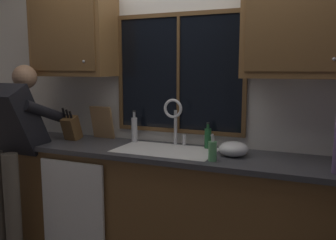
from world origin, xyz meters
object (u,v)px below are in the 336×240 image
object	(u,v)px
person_standing	(12,139)
knife_block	(72,128)
bottle_tall_clear	(208,138)
cutting_board	(102,122)
mixing_bowl	(234,149)
soap_dispenser	(212,151)
bottle_green_glass	(134,129)

from	to	relation	value
person_standing	knife_block	world-z (taller)	person_standing
knife_block	bottle_tall_clear	bearing A→B (deg)	6.89
cutting_board	person_standing	bearing A→B (deg)	-134.08
mixing_bowl	soap_dispenser	world-z (taller)	soap_dispenser
cutting_board	bottle_tall_clear	xyz separation A→B (m)	(1.03, -0.02, -0.06)
knife_block	bottle_tall_clear	size ratio (longest dim) A/B	1.49
person_standing	mixing_bowl	xyz separation A→B (m)	(1.82, 0.37, -0.00)
person_standing	mixing_bowl	bearing A→B (deg)	11.52
knife_block	bottle_green_glass	xyz separation A→B (m)	(0.57, 0.14, 0.01)
knife_block	mixing_bowl	world-z (taller)	knife_block
person_standing	bottle_tall_clear	world-z (taller)	person_standing
bottle_tall_clear	bottle_green_glass	bearing A→B (deg)	-179.33
mixing_bowl	person_standing	bearing A→B (deg)	-168.48
person_standing	bottle_tall_clear	bearing A→B (deg)	18.78
mixing_bowl	cutting_board	bearing A→B (deg)	171.76
soap_dispenser	person_standing	bearing A→B (deg)	-174.72
cutting_board	knife_block	bearing A→B (deg)	-141.38
knife_block	soap_dispenser	distance (m)	1.42
person_standing	soap_dispenser	size ratio (longest dim) A/B	8.17
person_standing	bottle_tall_clear	distance (m)	1.66
cutting_board	soap_dispenser	size ratio (longest dim) A/B	1.57
soap_dispenser	bottle_green_glass	size ratio (longest dim) A/B	0.69
cutting_board	soap_dispenser	xyz separation A→B (m)	(1.18, -0.40, -0.08)
mixing_bowl	soap_dispenser	bearing A→B (deg)	-115.82
mixing_bowl	soap_dispenser	xyz separation A→B (m)	(-0.10, -0.21, 0.02)
person_standing	bottle_tall_clear	size ratio (longest dim) A/B	7.44
soap_dispenser	bottle_tall_clear	size ratio (longest dim) A/B	0.91
cutting_board	mixing_bowl	world-z (taller)	cutting_board
cutting_board	soap_dispenser	bearing A→B (deg)	-18.66
knife_block	soap_dispenser	world-z (taller)	knife_block
cutting_board	bottle_tall_clear	bearing A→B (deg)	-1.25
person_standing	bottle_tall_clear	xyz separation A→B (m)	(1.57, 0.54, 0.03)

